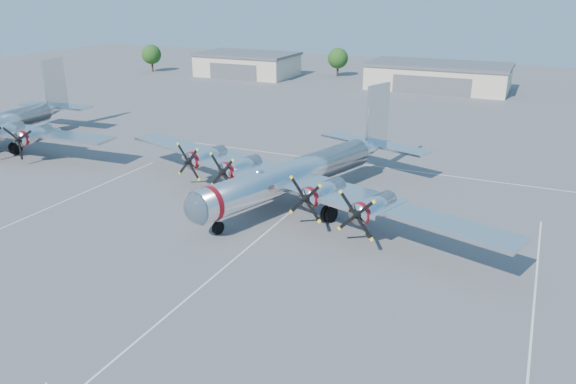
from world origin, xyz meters
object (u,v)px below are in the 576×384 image
at_px(tree_west, 338,58).
at_px(main_bomber_b29, 299,201).
at_px(tree_far_west, 151,54).
at_px(bomber_west, 0,147).
at_px(hangar_center, 438,76).
at_px(hangar_west, 247,64).

distance_m(tree_west, main_bomber_b29, 83.25).
bearing_deg(tree_west, tree_far_west, -165.07).
bearing_deg(bomber_west, hangar_center, 53.71).
height_order(hangar_center, main_bomber_b29, hangar_center).
bearing_deg(tree_west, hangar_center, -17.82).
bearing_deg(main_bomber_b29, tree_west, 125.12).
bearing_deg(hangar_west, main_bomber_b29, -58.00).
relative_size(hangar_west, tree_west, 3.40).
bearing_deg(tree_west, main_bomber_b29, -72.79).
distance_m(hangar_center, main_bomber_b29, 71.44).
height_order(hangar_west, tree_west, tree_west).
height_order(tree_west, main_bomber_b29, tree_west).
relative_size(tree_far_west, bomber_west, 0.17).
relative_size(main_bomber_b29, bomber_west, 1.17).
height_order(hangar_west, main_bomber_b29, hangar_west).
bearing_deg(tree_far_west, bomber_west, -69.30).
relative_size(hangar_west, hangar_center, 0.79).
xyz_separation_m(tree_far_west, bomber_west, (24.86, -65.78, -4.22)).
bearing_deg(main_bomber_b29, bomber_west, -164.20).
xyz_separation_m(tree_west, bomber_west, (-20.14, -77.78, -4.22)).
bearing_deg(hangar_west, bomber_west, -90.12).
bearing_deg(main_bomber_b29, tree_far_west, 153.82).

